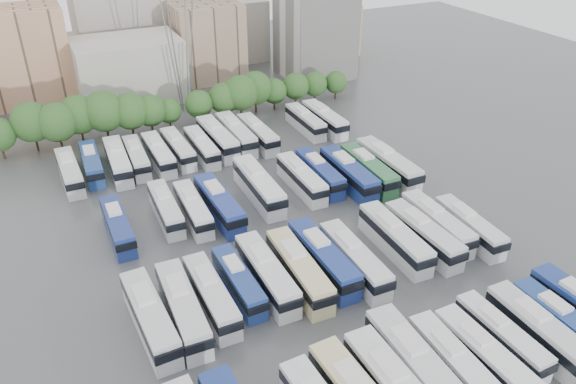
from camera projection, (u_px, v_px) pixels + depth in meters
name	position (u px, v px, depth m)	size (l,w,h in m)	color
ground	(288.00, 251.00, 68.22)	(220.00, 220.00, 0.00)	#424447
tree_line	(162.00, 105.00, 97.22)	(66.01, 8.15, 8.75)	black
city_buildings	(109.00, 46.00, 117.66)	(102.00, 35.00, 20.00)	#9E998E
apartment_tower	(316.00, 15.00, 119.60)	(14.00, 14.00, 26.00)	silver
electricity_pylon	(177.00, 10.00, 98.66)	(9.00, 6.91, 33.83)	slate
bus_r0_s7	(417.00, 368.00, 49.54)	(3.37, 13.66, 4.26)	silver
bus_r0_s8	(456.00, 367.00, 50.03)	(2.91, 11.90, 3.71)	silver
bus_r0_s9	(485.00, 357.00, 51.09)	(2.87, 11.74, 3.66)	silver
bus_r0_s10	(502.00, 336.00, 53.55)	(2.60, 10.83, 3.38)	silver
bus_r0_s11	(541.00, 334.00, 53.41)	(2.79, 12.61, 3.95)	silver
bus_r0_s12	(563.00, 324.00, 54.71)	(2.67, 11.63, 3.64)	navy
bus_r1_s1	(150.00, 317.00, 55.33)	(3.36, 12.78, 3.97)	silver
bus_r1_s2	(183.00, 308.00, 56.50)	(3.12, 12.82, 4.00)	silver
bus_r1_s3	(211.00, 295.00, 58.37)	(2.69, 11.89, 3.72)	silver
bus_r1_s4	(239.00, 282.00, 60.53)	(2.56, 10.93, 3.42)	navy
bus_r1_s5	(267.00, 274.00, 61.28)	(2.81, 12.63, 3.96)	silver
bus_r1_s6	(299.00, 270.00, 61.78)	(3.27, 13.02, 4.06)	beige
bus_r1_s7	(323.00, 258.00, 63.64)	(2.91, 12.93, 4.05)	navy
bus_r1_s8	(354.00, 259.00, 63.58)	(2.90, 12.54, 3.92)	silver
bus_r1_s10	(395.00, 238.00, 67.17)	(3.06, 12.71, 3.97)	silver
bus_r1_s11	(423.00, 234.00, 67.85)	(3.07, 12.60, 3.93)	silver
bus_r1_s12	(437.00, 223.00, 70.08)	(2.92, 12.33, 3.85)	silver
bus_r1_s13	(469.00, 226.00, 69.63)	(3.06, 11.68, 3.63)	silver
bus_r2_s1	(118.00, 226.00, 69.83)	(2.49, 11.38, 3.57)	navy
bus_r2_s3	(166.00, 208.00, 73.38)	(2.75, 11.41, 3.56)	silver
bus_r2_s4	(193.00, 209.00, 73.27)	(2.78, 11.48, 3.58)	silver
bus_r2_s5	(219.00, 204.00, 73.98)	(3.16, 12.73, 3.97)	navy
bus_r2_s7	(259.00, 186.00, 77.91)	(3.23, 13.60, 4.25)	silver
bus_r2_s9	(301.00, 178.00, 80.21)	(2.72, 12.06, 3.78)	silver
bus_r2_s10	(320.00, 173.00, 81.78)	(2.83, 11.91, 3.72)	navy
bus_r2_s11	(348.00, 173.00, 81.16)	(3.08, 13.18, 4.12)	navy
bus_r2_s12	(368.00, 170.00, 82.29)	(3.08, 12.81, 4.00)	#2D693F
bus_r2_s13	(388.00, 164.00, 83.52)	(3.12, 13.71, 4.29)	silver
bus_r3_s0	(70.00, 172.00, 82.04)	(2.87, 11.91, 3.72)	silver
bus_r3_s1	(92.00, 163.00, 84.46)	(2.93, 11.58, 3.61)	navy
bus_r3_s2	(118.00, 161.00, 84.80)	(3.22, 12.63, 3.93)	silver
bus_r3_s3	(137.00, 157.00, 86.27)	(2.92, 11.49, 3.58)	silver
bus_r3_s4	(159.00, 154.00, 87.12)	(2.75, 11.88, 3.72)	silver
bus_r3_s5	(178.00, 148.00, 88.92)	(2.84, 11.70, 3.65)	silver
bus_r3_s6	(202.00, 147.00, 89.34)	(2.60, 11.61, 3.64)	silver
bus_r3_s7	(218.00, 138.00, 91.71)	(3.23, 13.21, 4.12)	silver
bus_r3_s8	(236.00, 134.00, 93.19)	(2.86, 13.05, 4.09)	silver
bus_r3_s9	(258.00, 134.00, 93.61)	(2.90, 12.25, 3.83)	silver
bus_r3_s12	(305.00, 121.00, 98.32)	(2.58, 11.67, 3.66)	silver
bus_r3_s13	(324.00, 119.00, 98.90)	(2.86, 12.53, 3.92)	silver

